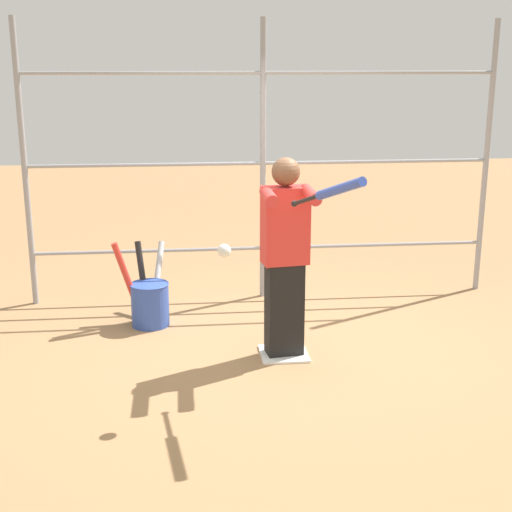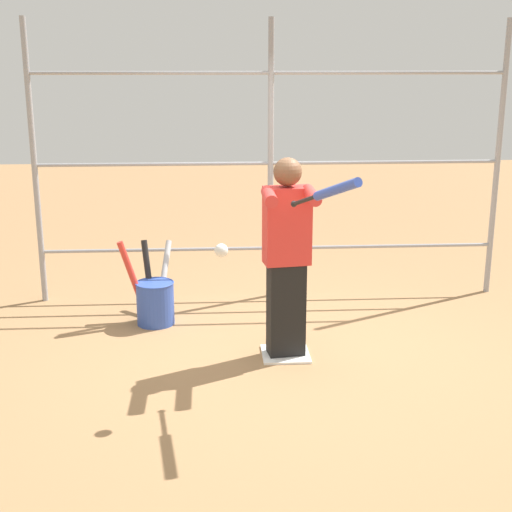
{
  "view_description": "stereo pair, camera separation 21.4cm",
  "coord_description": "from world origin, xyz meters",
  "views": [
    {
      "loc": [
        0.83,
        5.59,
        2.42
      ],
      "look_at": [
        0.27,
        0.33,
        0.97
      ],
      "focal_mm": 50.0,
      "sensor_mm": 36.0,
      "label": 1
    },
    {
      "loc": [
        0.61,
        5.61,
        2.42
      ],
      "look_at": [
        0.27,
        0.33,
        0.97
      ],
      "focal_mm": 50.0,
      "sensor_mm": 36.0,
      "label": 2
    }
  ],
  "objects": [
    {
      "name": "home_plate",
      "position": [
        0.0,
        0.0,
        0.01
      ],
      "size": [
        0.4,
        0.4,
        0.02
      ],
      "color": "white",
      "rests_on": "ground"
    },
    {
      "name": "batter",
      "position": [
        0.0,
        0.02,
        0.91
      ],
      "size": [
        0.43,
        0.6,
        1.69
      ],
      "color": "black",
      "rests_on": "ground"
    },
    {
      "name": "fence_backstop",
      "position": [
        0.0,
        -1.6,
        1.42
      ],
      "size": [
        4.79,
        0.06,
        2.84
      ],
      "color": "#939399",
      "rests_on": "ground"
    },
    {
      "name": "baseball_bat_swinging",
      "position": [
        -0.19,
        0.92,
        1.58
      ],
      "size": [
        0.37,
        0.8,
        0.34
      ],
      "color": "black"
    },
    {
      "name": "bat_bucket",
      "position": [
        1.16,
        -0.86,
        0.23
      ],
      "size": [
        0.52,
        0.81,
        0.82
      ],
      "color": "#3351B2",
      "rests_on": "ground"
    },
    {
      "name": "softball_in_flight",
      "position": [
        0.55,
        0.83,
        1.15
      ],
      "size": [
        0.1,
        0.1,
        0.1
      ],
      "color": "white"
    },
    {
      "name": "ground_plane",
      "position": [
        0.0,
        0.0,
        0.0
      ],
      "size": [
        24.0,
        24.0,
        0.0
      ],
      "primitive_type": "plane",
      "color": "#9E754C"
    }
  ]
}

